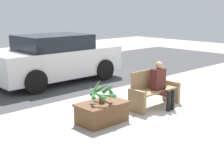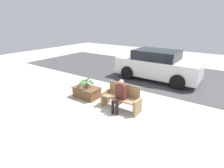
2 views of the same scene
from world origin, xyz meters
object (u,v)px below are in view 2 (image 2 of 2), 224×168
(planter_box, at_px, (87,92))
(parked_car, at_px, (157,65))
(person_seated, at_px, (120,95))
(potted_plant, at_px, (86,81))
(bench, at_px, (122,98))

(planter_box, xyz_separation_m, parked_car, (1.47, 3.94, 0.55))
(planter_box, height_order, parked_car, parked_car)
(planter_box, bearing_deg, parked_car, 69.59)
(person_seated, distance_m, potted_plant, 1.77)
(bench, height_order, person_seated, person_seated)
(potted_plant, xyz_separation_m, parked_car, (1.48, 3.94, 0.09))
(planter_box, bearing_deg, bench, -0.51)
(bench, distance_m, planter_box, 1.71)
(person_seated, relative_size, parked_car, 0.27)
(parked_car, bearing_deg, planter_box, -110.41)
(parked_car, bearing_deg, bench, -86.53)
(person_seated, distance_m, parked_car, 4.16)
(person_seated, relative_size, potted_plant, 1.80)
(bench, xyz_separation_m, potted_plant, (-1.71, 0.01, 0.29))
(planter_box, relative_size, parked_car, 0.25)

